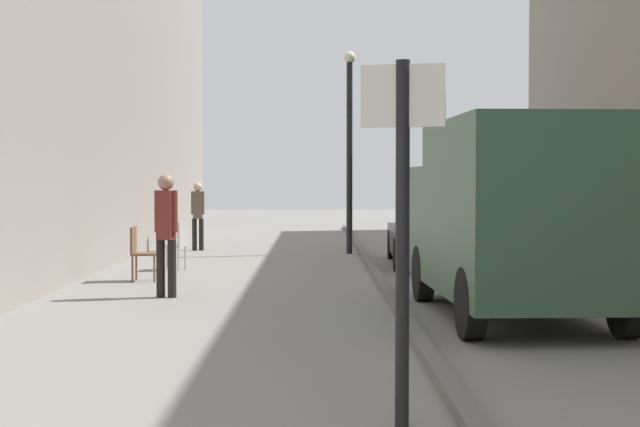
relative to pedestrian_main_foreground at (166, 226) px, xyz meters
The scene contains 10 objects.
ground_plane 2.04m from the pedestrian_main_foreground, ahead, with size 80.00×80.00×0.00m, color gray.
kerb_strip 3.47m from the pedestrian_main_foreground, ahead, with size 0.16×40.00×0.12m, color #615F5B.
pedestrian_main_foreground is the anchor object (origin of this frame).
pedestrian_mid_block 9.30m from the pedestrian_main_foreground, 94.20° to the left, with size 0.33×0.22×1.68m.
delivery_van 5.18m from the pedestrian_main_foreground, 24.10° to the right, with size 2.14×4.91×2.48m.
parked_car 7.14m from the pedestrian_main_foreground, 48.88° to the left, with size 1.97×4.27×1.45m.
street_sign_post 7.92m from the pedestrian_main_foreground, 68.98° to the right, with size 0.59×0.17×2.60m.
lamp_post 8.91m from the pedestrian_main_foreground, 69.78° to the left, with size 0.28×0.28×4.76m.
cafe_chair_near_window 4.30m from the pedestrian_main_foreground, 96.21° to the left, with size 0.52×0.52×0.94m.
cafe_chair_by_doorway 2.45m from the pedestrian_main_foreground, 109.73° to the left, with size 0.45×0.45×0.94m.
Camera 1 is at (0.48, -2.19, 1.76)m, focal length 53.05 mm.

